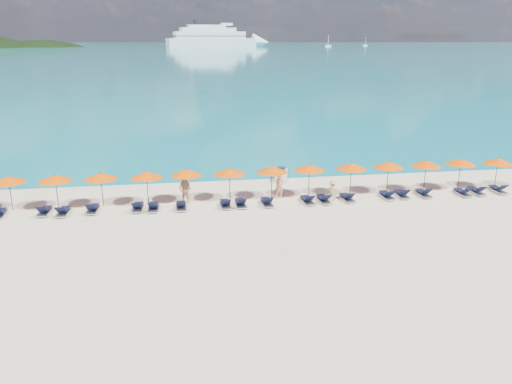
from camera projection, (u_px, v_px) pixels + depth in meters
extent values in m
plane|color=beige|center=(264.00, 227.00, 28.57)|extent=(1400.00, 1400.00, 0.00)
cube|color=#1FA9B2|center=(181.00, 45.00, 651.53)|extent=(1600.00, 1300.00, 0.01)
ellipsoid|color=black|center=(44.00, 80.00, 546.03)|extent=(162.00, 126.00, 85.50)
cube|color=white|center=(212.00, 42.00, 553.78)|extent=(100.63, 40.42, 9.01)
cone|color=white|center=(261.00, 42.00, 575.04)|extent=(23.87, 23.87, 19.83)
cube|color=white|center=(210.00, 35.00, 550.72)|extent=(80.71, 33.21, 7.21)
cube|color=white|center=(208.00, 30.00, 548.47)|extent=(62.93, 27.34, 4.51)
cube|color=white|center=(206.00, 26.00, 546.75)|extent=(43.01, 20.13, 3.15)
cube|color=black|center=(210.00, 36.00, 551.12)|extent=(81.71, 33.62, 0.81)
cube|color=black|center=(210.00, 33.00, 550.19)|extent=(79.70, 32.81, 0.81)
cylinder|color=black|center=(195.00, 23.00, 541.23)|extent=(3.97, 3.97, 4.96)
cube|color=white|center=(365.00, 45.00, 607.37)|extent=(5.42, 1.81, 1.45)
cylinder|color=white|center=(366.00, 41.00, 605.97)|extent=(0.33, 0.33, 9.03)
cube|color=white|center=(328.00, 46.00, 570.11)|extent=(6.71, 2.24, 1.79)
cylinder|color=white|center=(328.00, 40.00, 568.38)|extent=(0.40, 0.40, 11.18)
cube|color=silver|center=(282.00, 175.00, 38.17)|extent=(1.38, 2.46, 0.53)
cube|color=black|center=(282.00, 171.00, 37.88)|extent=(0.69, 1.05, 0.34)
cylinder|color=black|center=(282.00, 167.00, 38.57)|extent=(0.53, 0.18, 0.06)
imported|color=tan|center=(279.00, 186.00, 33.48)|extent=(0.67, 0.49, 1.69)
imported|color=tan|center=(185.00, 189.00, 32.43)|extent=(1.06, 0.92, 1.90)
imported|color=tan|center=(332.00, 191.00, 32.97)|extent=(1.01, 0.73, 1.43)
cylinder|color=black|center=(11.00, 194.00, 31.06)|extent=(0.05, 0.05, 2.20)
cone|color=#EE4E00|center=(8.00, 179.00, 30.78)|extent=(2.10, 2.10, 0.42)
sphere|color=black|center=(8.00, 176.00, 30.72)|extent=(0.08, 0.08, 0.08)
cylinder|color=black|center=(57.00, 192.00, 31.34)|extent=(0.05, 0.05, 2.20)
cone|color=#EE4E00|center=(55.00, 178.00, 31.07)|extent=(2.10, 2.10, 0.42)
sphere|color=black|center=(55.00, 175.00, 31.00)|extent=(0.08, 0.08, 0.08)
cylinder|color=black|center=(102.00, 190.00, 31.82)|extent=(0.05, 0.05, 2.20)
cone|color=#EE4E00|center=(101.00, 176.00, 31.55)|extent=(2.10, 2.10, 0.42)
sphere|color=black|center=(100.00, 173.00, 31.48)|extent=(0.08, 0.08, 0.08)
cylinder|color=black|center=(147.00, 188.00, 32.14)|extent=(0.05, 0.05, 2.20)
cone|color=#EE4E00|center=(146.00, 175.00, 31.87)|extent=(2.10, 2.10, 0.42)
sphere|color=black|center=(146.00, 171.00, 31.80)|extent=(0.08, 0.08, 0.08)
cylinder|color=black|center=(187.00, 186.00, 32.71)|extent=(0.05, 0.05, 2.20)
cone|color=#EE4E00|center=(186.00, 172.00, 32.43)|extent=(2.10, 2.10, 0.42)
sphere|color=black|center=(186.00, 169.00, 32.37)|extent=(0.08, 0.08, 0.08)
cylinder|color=black|center=(230.00, 184.00, 32.98)|extent=(0.05, 0.05, 2.20)
cone|color=#EE4E00|center=(230.00, 171.00, 32.71)|extent=(2.10, 2.10, 0.42)
sphere|color=black|center=(229.00, 168.00, 32.64)|extent=(0.08, 0.08, 0.08)
cylinder|color=black|center=(272.00, 182.00, 33.44)|extent=(0.05, 0.05, 2.20)
cone|color=#EE4E00|center=(272.00, 169.00, 33.17)|extent=(2.10, 2.10, 0.42)
sphere|color=black|center=(272.00, 166.00, 33.10)|extent=(0.08, 0.08, 0.08)
cylinder|color=black|center=(309.00, 181.00, 33.88)|extent=(0.05, 0.05, 2.20)
cone|color=#EE4E00|center=(309.00, 167.00, 33.60)|extent=(2.10, 2.10, 0.42)
sphere|color=black|center=(310.00, 164.00, 33.54)|extent=(0.08, 0.08, 0.08)
cylinder|color=black|center=(351.00, 179.00, 34.23)|extent=(0.05, 0.05, 2.20)
cone|color=#EE4E00|center=(351.00, 166.00, 33.95)|extent=(2.10, 2.10, 0.42)
sphere|color=black|center=(352.00, 163.00, 33.89)|extent=(0.08, 0.08, 0.08)
cylinder|color=black|center=(388.00, 177.00, 34.64)|extent=(0.05, 0.05, 2.20)
cone|color=#EE4E00|center=(389.00, 165.00, 34.36)|extent=(2.10, 2.10, 0.42)
sphere|color=black|center=(389.00, 162.00, 34.30)|extent=(0.08, 0.08, 0.08)
cylinder|color=black|center=(425.00, 176.00, 34.97)|extent=(0.05, 0.05, 2.20)
cone|color=#EE4E00|center=(426.00, 163.00, 34.70)|extent=(2.10, 2.10, 0.42)
sphere|color=black|center=(427.00, 160.00, 34.63)|extent=(0.08, 0.08, 0.08)
cylinder|color=black|center=(459.00, 174.00, 35.49)|extent=(0.05, 0.05, 2.20)
cone|color=#EE4E00|center=(461.00, 162.00, 35.22)|extent=(2.10, 2.10, 0.42)
sphere|color=black|center=(461.00, 158.00, 35.15)|extent=(0.08, 0.08, 0.08)
cylinder|color=black|center=(496.00, 173.00, 35.66)|extent=(0.05, 0.05, 2.20)
cone|color=#EE4E00|center=(498.00, 161.00, 35.38)|extent=(2.10, 2.10, 0.42)
sphere|color=black|center=(499.00, 158.00, 35.32)|extent=(0.08, 0.08, 0.08)
cube|color=silver|center=(0.00, 214.00, 30.24)|extent=(0.77, 1.75, 0.06)
cube|color=black|center=(0.00, 211.00, 30.43)|extent=(0.65, 1.14, 0.04)
cube|color=silver|center=(45.00, 212.00, 30.64)|extent=(0.68, 1.72, 0.06)
cube|color=black|center=(45.00, 208.00, 30.83)|extent=(0.59, 1.12, 0.04)
cube|color=black|center=(41.00, 209.00, 29.99)|extent=(0.57, 0.56, 0.43)
cube|color=silver|center=(63.00, 213.00, 30.54)|extent=(0.71, 1.73, 0.06)
cube|color=black|center=(64.00, 209.00, 30.73)|extent=(0.61, 1.13, 0.04)
cube|color=black|center=(60.00, 209.00, 29.90)|extent=(0.58, 0.57, 0.43)
cube|color=silver|center=(93.00, 210.00, 31.01)|extent=(0.71, 1.73, 0.06)
cube|color=black|center=(93.00, 206.00, 31.20)|extent=(0.61, 1.13, 0.04)
cube|color=black|center=(90.00, 207.00, 30.37)|extent=(0.58, 0.57, 0.43)
cube|color=silver|center=(138.00, 208.00, 31.34)|extent=(0.69, 1.72, 0.06)
cube|color=black|center=(138.00, 205.00, 31.53)|extent=(0.60, 1.12, 0.04)
cube|color=black|center=(136.00, 205.00, 30.70)|extent=(0.57, 0.56, 0.43)
cube|color=silver|center=(154.00, 208.00, 31.37)|extent=(0.67, 1.72, 0.06)
cube|color=black|center=(154.00, 204.00, 31.56)|extent=(0.58, 1.12, 0.04)
cube|color=black|center=(152.00, 205.00, 30.72)|extent=(0.57, 0.55, 0.43)
cube|color=silver|center=(181.00, 207.00, 31.57)|extent=(0.67, 1.72, 0.06)
cube|color=black|center=(181.00, 203.00, 31.76)|extent=(0.58, 1.11, 0.04)
cube|color=black|center=(181.00, 204.00, 30.93)|extent=(0.56, 0.55, 0.43)
cube|color=silver|center=(225.00, 205.00, 31.93)|extent=(0.66, 1.71, 0.06)
cube|color=black|center=(225.00, 201.00, 32.12)|extent=(0.57, 1.11, 0.04)
cube|color=black|center=(226.00, 202.00, 31.29)|extent=(0.56, 0.55, 0.43)
cube|color=silver|center=(241.00, 204.00, 32.07)|extent=(0.64, 1.71, 0.06)
cube|color=black|center=(240.00, 201.00, 32.25)|extent=(0.56, 1.11, 0.04)
cube|color=black|center=(242.00, 201.00, 31.43)|extent=(0.56, 0.54, 0.43)
cube|color=silver|center=(267.00, 203.00, 32.29)|extent=(0.68, 1.72, 0.06)
cube|color=black|center=(266.00, 200.00, 32.48)|extent=(0.59, 1.12, 0.04)
cube|color=black|center=(269.00, 200.00, 31.65)|extent=(0.57, 0.56, 0.43)
cube|color=silver|center=(307.00, 201.00, 32.69)|extent=(0.74, 1.74, 0.06)
cube|color=black|center=(306.00, 198.00, 32.88)|extent=(0.63, 1.14, 0.04)
cube|color=black|center=(310.00, 198.00, 32.06)|extent=(0.59, 0.58, 0.43)
cube|color=silver|center=(324.00, 200.00, 32.86)|extent=(0.74, 1.74, 0.06)
cube|color=black|center=(322.00, 197.00, 33.05)|extent=(0.63, 1.14, 0.04)
cube|color=black|center=(327.00, 197.00, 32.23)|extent=(0.59, 0.57, 0.43)
cube|color=silver|center=(347.00, 199.00, 33.20)|extent=(0.70, 1.73, 0.06)
cube|color=black|center=(346.00, 195.00, 33.39)|extent=(0.60, 1.12, 0.04)
cube|color=black|center=(350.00, 195.00, 32.57)|extent=(0.57, 0.56, 0.43)
cube|color=silver|center=(387.00, 196.00, 33.69)|extent=(0.65, 1.71, 0.06)
cube|color=black|center=(385.00, 193.00, 33.87)|extent=(0.57, 1.11, 0.04)
cube|color=black|center=(390.00, 193.00, 33.05)|extent=(0.56, 0.55, 0.43)
cube|color=silver|center=(402.00, 195.00, 33.94)|extent=(0.73, 1.74, 0.06)
cube|color=black|center=(401.00, 192.00, 34.13)|extent=(0.62, 1.13, 0.04)
cube|color=black|center=(405.00, 192.00, 33.30)|extent=(0.58, 0.57, 0.43)
cube|color=silver|center=(423.00, 194.00, 34.14)|extent=(0.66, 1.71, 0.06)
cube|color=black|center=(421.00, 191.00, 34.33)|extent=(0.57, 1.11, 0.04)
cube|color=black|center=(427.00, 191.00, 33.50)|extent=(0.56, 0.55, 0.43)
cube|color=silver|center=(462.00, 193.00, 34.34)|extent=(0.64, 1.71, 0.06)
cube|color=black|center=(460.00, 190.00, 34.53)|extent=(0.56, 1.11, 0.04)
cube|color=black|center=(467.00, 190.00, 33.70)|extent=(0.56, 0.54, 0.43)
cube|color=silver|center=(476.00, 192.00, 34.60)|extent=(0.69, 1.72, 0.06)
cube|color=black|center=(475.00, 189.00, 34.79)|extent=(0.59, 1.12, 0.04)
cube|color=black|center=(481.00, 189.00, 33.96)|extent=(0.57, 0.56, 0.43)
cube|color=silver|center=(497.00, 190.00, 34.99)|extent=(0.69, 1.72, 0.06)
cube|color=black|center=(496.00, 187.00, 35.18)|extent=(0.59, 1.12, 0.04)
cube|color=black|center=(503.00, 187.00, 34.35)|extent=(0.57, 0.56, 0.43)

